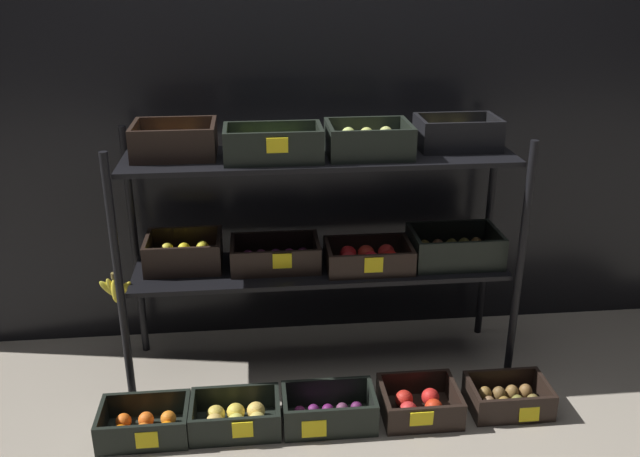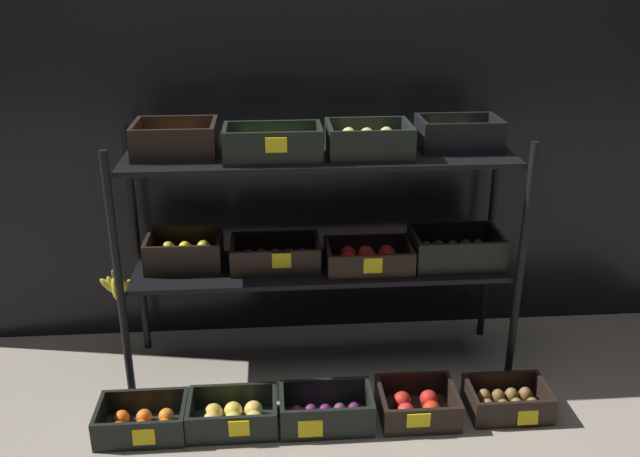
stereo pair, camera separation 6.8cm
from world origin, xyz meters
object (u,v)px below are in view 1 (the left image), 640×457
(display_rack, at_px, (323,209))
(crate_ground_kiwi, at_px, (508,398))
(crate_ground_apple_red, at_px, (419,404))
(crate_ground_tangerine, at_px, (145,425))
(crate_ground_apple_gold, at_px, (236,417))
(crate_ground_plum, at_px, (329,412))

(display_rack, xyz_separation_m, crate_ground_kiwi, (0.71, -0.40, -0.69))
(display_rack, height_order, crate_ground_apple_red, display_rack)
(crate_ground_kiwi, bearing_deg, display_rack, 150.51)
(crate_ground_apple_red, bearing_deg, crate_ground_tangerine, -178.96)
(crate_ground_kiwi, bearing_deg, crate_ground_apple_gold, -179.23)
(crate_ground_apple_gold, distance_m, crate_ground_apple_red, 0.73)
(crate_ground_plum, bearing_deg, crate_ground_tangerine, 179.94)
(crate_ground_plum, height_order, crate_ground_kiwi, crate_ground_plum)
(display_rack, bearing_deg, crate_ground_apple_gold, -132.50)
(crate_ground_plum, relative_size, crate_ground_kiwi, 1.13)
(crate_ground_tangerine, xyz_separation_m, crate_ground_apple_gold, (0.34, 0.01, 0.00))
(crate_ground_plum, xyz_separation_m, crate_ground_apple_red, (0.37, 0.02, -0.00))
(crate_ground_apple_red, xyz_separation_m, crate_ground_kiwi, (0.37, 0.00, -0.00))
(crate_ground_apple_gold, bearing_deg, crate_ground_kiwi, 0.77)
(crate_ground_apple_red, bearing_deg, crate_ground_plum, -176.82)
(crate_ground_tangerine, relative_size, crate_ground_apple_gold, 0.99)
(display_rack, relative_size, crate_ground_apple_gold, 5.00)
(display_rack, bearing_deg, crate_ground_plum, -92.74)
(crate_ground_tangerine, bearing_deg, crate_ground_plum, -0.06)
(crate_ground_apple_gold, height_order, crate_ground_plum, crate_ground_plum)
(display_rack, height_order, crate_ground_apple_gold, display_rack)
(crate_ground_apple_gold, bearing_deg, crate_ground_tangerine, -179.03)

